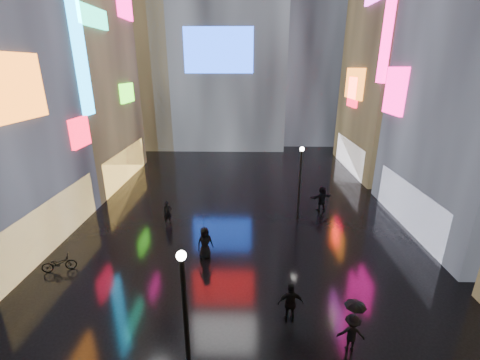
{
  "coord_description": "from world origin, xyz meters",
  "views": [
    {
      "loc": [
        0.31,
        -2.7,
        10.19
      ],
      "look_at": [
        0.0,
        12.0,
        5.0
      ],
      "focal_mm": 24.0,
      "sensor_mm": 36.0,
      "label": 1
    }
  ],
  "objects_px": {
    "lamp_near": "(185,314)",
    "lamp_far": "(300,179)",
    "pedestrian_3": "(291,303)",
    "bicycle": "(59,263)"
  },
  "relations": [
    {
      "from": "lamp_near",
      "to": "lamp_far",
      "type": "bearing_deg",
      "value": 66.7
    },
    {
      "from": "lamp_near",
      "to": "bicycle",
      "type": "distance_m",
      "value": 10.44
    },
    {
      "from": "lamp_near",
      "to": "bicycle",
      "type": "xyz_separation_m",
      "value": [
        -7.97,
        6.26,
        -2.5
      ]
    },
    {
      "from": "pedestrian_3",
      "to": "bicycle",
      "type": "height_order",
      "value": "pedestrian_3"
    },
    {
      "from": "lamp_near",
      "to": "pedestrian_3",
      "type": "distance_m",
      "value": 5.18
    },
    {
      "from": "lamp_far",
      "to": "pedestrian_3",
      "type": "bearing_deg",
      "value": -100.31
    },
    {
      "from": "lamp_near",
      "to": "pedestrian_3",
      "type": "xyz_separation_m",
      "value": [
        3.74,
        2.96,
        -2.02
      ]
    },
    {
      "from": "lamp_far",
      "to": "bicycle",
      "type": "bearing_deg",
      "value": -153.91
    },
    {
      "from": "bicycle",
      "to": "pedestrian_3",
      "type": "bearing_deg",
      "value": -123.48
    },
    {
      "from": "lamp_far",
      "to": "pedestrian_3",
      "type": "distance_m",
      "value": 10.29
    }
  ]
}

